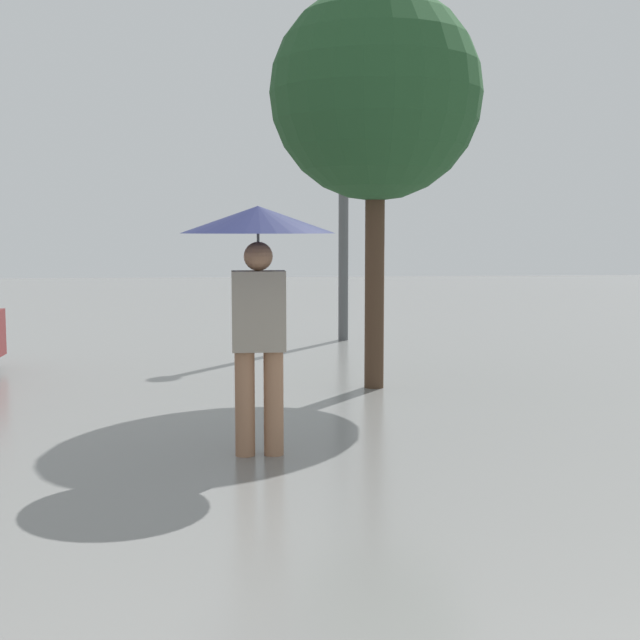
% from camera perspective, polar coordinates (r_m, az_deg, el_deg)
% --- Properties ---
extents(pedestrian, '(1.12, 1.12, 1.82)m').
position_cam_1_polar(pedestrian, '(6.42, -3.98, 4.33)').
color(pedestrian, '#9E7051').
rests_on(pedestrian, ground_plane).
extents(tree, '(2.16, 2.16, 4.10)m').
position_cam_1_polar(tree, '(9.32, 3.58, 14.14)').
color(tree, '#473323').
rests_on(tree, ground_plane).
extents(street_lamp, '(0.34, 0.34, 4.56)m').
position_cam_1_polar(street_lamp, '(13.27, 1.53, 10.80)').
color(street_lamp, '#515456').
rests_on(street_lamp, ground_plane).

